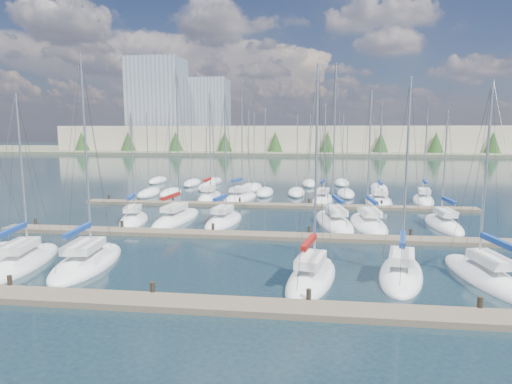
# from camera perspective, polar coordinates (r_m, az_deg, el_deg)

# --- Properties ---
(ground) EXTENTS (400.00, 400.00, 0.00)m
(ground) POSITION_cam_1_polar(r_m,az_deg,el_deg) (77.94, 4.18, 1.93)
(ground) COLOR #1A2C34
(ground) RESTS_ON ground
(dock_near) EXTENTS (44.00, 1.93, 1.10)m
(dock_near) POSITION_cam_1_polar(r_m,az_deg,el_deg) (21.50, -4.08, -14.89)
(dock_near) COLOR #6B5E4C
(dock_near) RESTS_ON ground
(dock_mid) EXTENTS (44.00, 1.93, 1.10)m
(dock_mid) POSITION_cam_1_polar(r_m,az_deg,el_deg) (34.65, 0.41, -5.83)
(dock_mid) COLOR #6B5E4C
(dock_mid) RESTS_ON ground
(dock_far) EXTENTS (44.00, 1.93, 1.10)m
(dock_far) POSITION_cam_1_polar(r_m,az_deg,el_deg) (48.28, 2.35, -1.80)
(dock_far) COLOR #6B5E4C
(dock_far) RESTS_ON ground
(sailboat_j) EXTENTS (3.60, 7.62, 12.50)m
(sailboat_j) POSITION_cam_1_polar(r_m,az_deg,el_deg) (40.03, -4.31, -3.88)
(sailboat_j) COLOR white
(sailboat_j) RESTS_ON ground
(sailboat_n) EXTENTS (2.49, 7.72, 13.91)m
(sailboat_n) POSITION_cam_1_polar(r_m,az_deg,el_deg) (54.18, -6.20, -0.68)
(sailboat_n) COLOR white
(sailboat_n) RESTS_ON ground
(sailboat_h) EXTENTS (3.63, 6.61, 10.92)m
(sailboat_h) POSITION_cam_1_polar(r_m,az_deg,el_deg) (41.93, -15.99, -3.62)
(sailboat_h) COLOR white
(sailboat_h) RESTS_ON ground
(sailboat_k) EXTENTS (4.32, 10.58, 15.31)m
(sailboat_k) POSITION_cam_1_polar(r_m,az_deg,el_deg) (40.20, 10.36, -3.94)
(sailboat_k) COLOR white
(sailboat_k) RESTS_ON ground
(sailboat_q) EXTENTS (3.69, 8.92, 12.57)m
(sailboat_q) POSITION_cam_1_polar(r_m,az_deg,el_deg) (53.19, 16.03, -1.16)
(sailboat_q) COLOR white
(sailboat_q) RESTS_ON ground
(sailboat_b) EXTENTS (3.81, 8.64, 11.61)m
(sailboat_b) POSITION_cam_1_polar(r_m,az_deg,el_deg) (31.63, -28.60, -8.21)
(sailboat_b) COLOR white
(sailboat_b) RESTS_ON ground
(sailboat_d) EXTENTS (3.99, 8.19, 12.95)m
(sailboat_d) POSITION_cam_1_polar(r_m,az_deg,el_deg) (25.29, 7.43, -11.23)
(sailboat_d) COLOR white
(sailboat_d) RESTS_ON ground
(sailboat_m) EXTENTS (2.65, 7.83, 11.02)m
(sailboat_m) POSITION_cam_1_polar(r_m,az_deg,el_deg) (42.00, 23.71, -3.99)
(sailboat_m) COLOR white
(sailboat_m) RESTS_ON ground
(sailboat_e) EXTENTS (4.11, 8.03, 12.36)m
(sailboat_e) POSITION_cam_1_polar(r_m,az_deg,el_deg) (27.07, 18.77, -10.29)
(sailboat_e) COLOR white
(sailboat_e) RESTS_ON ground
(sailboat_f) EXTENTS (3.67, 8.70, 12.16)m
(sailboat_f) POSITION_cam_1_polar(r_m,az_deg,el_deg) (28.48, 28.20, -9.93)
(sailboat_f) COLOR white
(sailboat_f) RESTS_ON ground
(sailboat_c) EXTENTS (3.86, 8.69, 14.02)m
(sailboat_c) POSITION_cam_1_polar(r_m,az_deg,el_deg) (29.88, -21.56, -8.69)
(sailboat_c) COLOR white
(sailboat_c) RESTS_ON ground
(sailboat_l) EXTENTS (3.55, 8.98, 13.24)m
(sailboat_l) POSITION_cam_1_polar(r_m,az_deg,el_deg) (40.06, 14.74, -4.13)
(sailboat_l) COLOR white
(sailboat_l) RESTS_ON ground
(sailboat_r) EXTENTS (3.63, 8.33, 13.27)m
(sailboat_r) POSITION_cam_1_polar(r_m,az_deg,el_deg) (55.66, 21.41, -0.98)
(sailboat_r) COLOR white
(sailboat_r) RESTS_ON ground
(sailboat_i) EXTENTS (3.68, 9.55, 15.04)m
(sailboat_i) POSITION_cam_1_polar(r_m,az_deg,el_deg) (41.71, -10.54, -3.49)
(sailboat_i) COLOR white
(sailboat_i) RESTS_ON ground
(sailboat_p) EXTENTS (3.42, 7.48, 12.43)m
(sailboat_p) POSITION_cam_1_polar(r_m,az_deg,el_deg) (52.56, 8.91, -1.02)
(sailboat_p) COLOR white
(sailboat_p) RESTS_ON ground
(sailboat_o) EXTENTS (4.67, 8.74, 15.40)m
(sailboat_o) POSITION_cam_1_polar(r_m,az_deg,el_deg) (53.41, -2.10, -0.78)
(sailboat_o) COLOR white
(sailboat_o) RESTS_ON ground
(distant_boats) EXTENTS (36.93, 20.75, 13.30)m
(distant_boats) POSITION_cam_1_polar(r_m,az_deg,el_deg) (62.24, -0.59, 0.62)
(distant_boats) COLOR #9EA0A5
(distant_boats) RESTS_ON ground
(shoreline) EXTENTS (400.00, 60.00, 38.00)m
(shoreline) POSITION_cam_1_polar(r_m,az_deg,el_deg) (168.02, 1.23, 7.90)
(shoreline) COLOR #666B51
(shoreline) RESTS_ON ground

